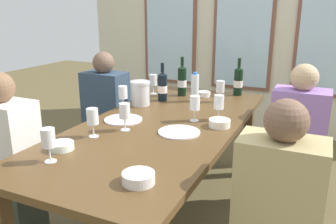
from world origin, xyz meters
TOP-DOWN VIEW (x-y plane):
  - ground_plane at (0.00, 0.00)m, footprint 12.00×12.00m
  - back_wall_with_windows at (0.00, 2.27)m, footprint 4.16×0.10m
  - dining_table at (0.00, 0.00)m, footprint 0.96×2.13m
  - white_plate_0 at (0.18, -0.12)m, footprint 0.26×0.26m
  - white_plate_1 at (-0.26, -0.05)m, footprint 0.26×0.26m
  - metal_pitcher at (-0.34, 0.34)m, footprint 0.16×0.16m
  - wine_bottle_0 at (-0.25, 0.54)m, footprint 0.08×0.08m
  - wine_bottle_1 at (-0.17, 0.76)m, footprint 0.08×0.08m
  - wine_bottle_2 at (0.27, 0.98)m, footprint 0.08×0.08m
  - tasting_bowl_0 at (0.26, -0.78)m, footprint 0.15×0.15m
  - tasting_bowl_1 at (-0.30, -0.62)m, footprint 0.13×0.13m
  - tasting_bowl_2 at (0.02, 0.81)m, footprint 0.11×0.11m
  - tasting_bowl_3 at (0.37, 0.09)m, footprint 0.14×0.14m
  - water_bottle at (0.00, 0.62)m, footprint 0.06×0.06m
  - wine_glass_0 at (0.32, 0.23)m, footprint 0.07×0.07m
  - wine_glass_1 at (-0.26, -0.39)m, footprint 0.07×0.07m
  - wine_glass_2 at (-0.15, -0.21)m, footprint 0.07×0.07m
  - wine_glass_3 at (-0.42, 0.20)m, footprint 0.07×0.07m
  - wine_glass_4 at (-0.24, -0.77)m, footprint 0.07×0.07m
  - wine_glass_5 at (-0.42, 0.71)m, footprint 0.07×0.07m
  - wine_glass_6 at (0.18, 0.14)m, footprint 0.07×0.07m
  - wine_glass_7 at (0.19, 0.69)m, footprint 0.07×0.07m
  - seated_person_0 at (-0.82, -0.54)m, footprint 0.38×0.24m
  - seated_person_1 at (0.82, -0.48)m, footprint 0.38×0.24m
  - seated_person_2 at (-0.82, 0.54)m, footprint 0.38×0.24m
  - seated_person_3 at (0.82, 0.56)m, footprint 0.38×0.24m

SIDE VIEW (x-z plane):
  - ground_plane at x=0.00m, z-range 0.00..0.00m
  - seated_person_0 at x=-0.82m, z-range -0.03..1.08m
  - seated_person_1 at x=0.82m, z-range -0.03..1.08m
  - seated_person_2 at x=-0.82m, z-range -0.03..1.08m
  - seated_person_3 at x=0.82m, z-range -0.03..1.08m
  - dining_table at x=0.00m, z-range 0.30..1.04m
  - white_plate_0 at x=0.18m, z-range 0.74..0.75m
  - white_plate_1 at x=-0.26m, z-range 0.74..0.75m
  - tasting_bowl_1 at x=-0.30m, z-range 0.74..0.78m
  - tasting_bowl_2 at x=0.02m, z-range 0.74..0.78m
  - tasting_bowl_0 at x=0.26m, z-range 0.74..0.79m
  - tasting_bowl_3 at x=0.37m, z-range 0.74..0.79m
  - metal_pitcher at x=-0.34m, z-range 0.74..0.93m
  - water_bottle at x=0.00m, z-range 0.73..0.97m
  - wine_glass_6 at x=0.18m, z-range 0.77..0.94m
  - wine_glass_1 at x=-0.26m, z-range 0.77..0.94m
  - wine_glass_5 at x=-0.42m, z-range 0.77..0.94m
  - wine_bottle_0 at x=-0.25m, z-range 0.70..1.01m
  - wine_glass_0 at x=0.32m, z-range 0.77..0.95m
  - wine_glass_2 at x=-0.15m, z-range 0.77..0.95m
  - wine_glass_3 at x=-0.42m, z-range 0.77..0.95m
  - wine_glass_4 at x=-0.24m, z-range 0.77..0.95m
  - wine_glass_7 at x=0.19m, z-range 0.77..0.95m
  - wine_bottle_2 at x=0.27m, z-range 0.70..1.03m
  - wine_bottle_1 at x=-0.17m, z-range 0.70..1.04m
  - back_wall_with_windows at x=0.00m, z-range 0.00..2.90m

